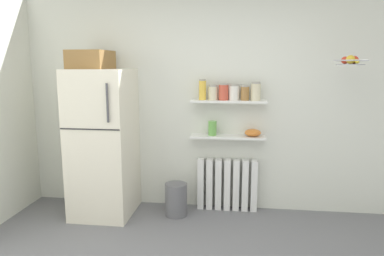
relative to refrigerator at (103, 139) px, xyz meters
The scene contains 15 objects.
back_wall 1.31m from the refrigerator, 19.28° to the left, with size 7.04×0.10×2.60m, color silver.
refrigerator is the anchor object (origin of this frame).
radiator 1.56m from the refrigerator, 11.09° to the left, with size 0.71×0.12×0.62m.
wall_shelf_lower 1.45m from the refrigerator, ahead, with size 0.87×0.22×0.03m, color white.
wall_shelf_upper 1.51m from the refrigerator, ahead, with size 0.87×0.22×0.03m, color white.
storage_jar_0 1.28m from the refrigerator, 12.52° to the left, with size 0.08×0.08×0.24m.
storage_jar_1 1.37m from the refrigerator, 11.33° to the left, with size 0.11×0.11×0.17m.
storage_jar_2 1.49m from the refrigerator, 10.35° to the left, with size 0.11×0.11×0.19m.
storage_jar_3 1.60m from the refrigerator, ahead, with size 0.12×0.12×0.18m.
storage_jar_4 1.71m from the refrigerator, ahead, with size 0.10×0.10×0.17m.
storage_jar_5 1.83m from the refrigerator, ahead, with size 0.11×0.11×0.21m.
vase 1.27m from the refrigerator, 11.36° to the left, with size 0.10×0.10×0.17m, color #66A84C.
shelf_bowl 1.73m from the refrigerator, ahead, with size 0.19×0.19×0.08m, color orange.
trash_bin 1.10m from the refrigerator, ahead, with size 0.26×0.26×0.38m, color slate.
hanging_fruit_basket 2.78m from the refrigerator, ahead, with size 0.33×0.33×0.10m.
Camera 1 is at (0.37, -2.22, 1.74)m, focal length 33.55 mm.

